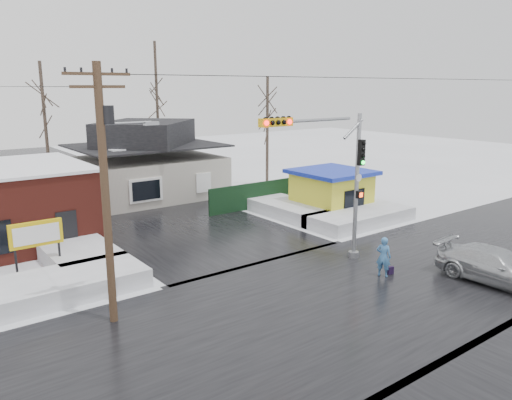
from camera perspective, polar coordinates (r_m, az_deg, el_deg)
ground at (r=20.49m, az=9.74°, el=-10.95°), size 120.00×120.00×0.00m
road_ns at (r=20.49m, az=9.74°, el=-10.93°), size 10.00×120.00×0.02m
road_ew at (r=20.49m, az=9.74°, el=-10.93°), size 120.00×10.00×0.02m
snowbank_nw at (r=21.73m, az=-21.89°, el=-9.18°), size 7.00×3.00×0.80m
snowbank_ne at (r=31.15m, az=11.82°, el=-1.94°), size 7.00×3.00×0.80m
snowbank_nside_w at (r=26.79m, az=-20.65°, el=-4.95°), size 3.00×8.00×0.80m
snowbank_nside_e at (r=33.24m, az=3.05°, el=-0.75°), size 3.00×8.00×0.80m
traffic_signal at (r=22.88m, az=8.97°, el=3.47°), size 6.05×0.68×7.00m
utility_pole at (r=17.51m, az=-16.71°, el=2.13°), size 3.15×0.44×9.00m
marquee_sign at (r=23.56m, az=-23.83°, el=-3.75°), size 2.20×0.21×2.55m
house at (r=38.54m, az=-12.38°, el=4.22°), size 10.40×8.40×5.76m
kiosk at (r=33.24m, az=8.60°, el=1.00°), size 4.60×4.60×2.88m
fence at (r=34.34m, az=0.27°, el=0.57°), size 8.00×0.12×1.80m
tree_far_left at (r=39.93m, az=-23.25°, el=11.47°), size 3.00×3.00×10.00m
tree_far_mid at (r=45.29m, az=-11.39°, el=14.30°), size 3.00×3.00×12.00m
tree_far_right at (r=41.68m, az=1.32°, el=11.41°), size 3.00×3.00×9.00m
pedestrian at (r=22.73m, az=14.37°, el=-6.33°), size 0.65×0.77×1.79m
car at (r=23.68m, az=25.79°, el=-6.87°), size 2.40×5.20×1.47m
shopping_bag at (r=23.25m, az=15.13°, el=-7.82°), size 0.30×0.18×0.35m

